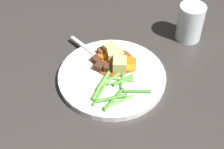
{
  "coord_description": "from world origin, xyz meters",
  "views": [
    {
      "loc": [
        -0.59,
        0.03,
        0.62
      ],
      "look_at": [
        0.0,
        0.0,
        0.02
      ],
      "focal_mm": 54.32,
      "sensor_mm": 36.0,
      "label": 1
    }
  ],
  "objects_px": {
    "carrot_slice_4": "(114,63)",
    "meat_chunk_3": "(108,68)",
    "meat_chunk_0": "(100,66)",
    "potato_chunk_2": "(115,56)",
    "carrot_slice_0": "(102,62)",
    "meat_chunk_2": "(102,51)",
    "dinner_plate": "(112,77)",
    "water_glass": "(190,22)",
    "carrot_slice_3": "(115,50)",
    "meat_chunk_1": "(97,60)",
    "carrot_slice_2": "(104,56)",
    "fork": "(94,53)",
    "carrot_slice_1": "(130,68)",
    "potato_chunk_0": "(111,50)",
    "potato_chunk_1": "(120,65)",
    "carrot_slice_5": "(131,61)"
  },
  "relations": [
    {
      "from": "carrot_slice_4",
      "to": "fork",
      "type": "xyz_separation_m",
      "value": [
        0.04,
        0.05,
        -0.0
      ]
    },
    {
      "from": "meat_chunk_2",
      "to": "carrot_slice_5",
      "type": "bearing_deg",
      "value": -117.31
    },
    {
      "from": "carrot_slice_3",
      "to": "carrot_slice_2",
      "type": "bearing_deg",
      "value": 126.56
    },
    {
      "from": "carrot_slice_3",
      "to": "meat_chunk_0",
      "type": "xyz_separation_m",
      "value": [
        -0.06,
        0.04,
        0.0
      ]
    },
    {
      "from": "carrot_slice_2",
      "to": "meat_chunk_0",
      "type": "bearing_deg",
      "value": 163.21
    },
    {
      "from": "potato_chunk_2",
      "to": "meat_chunk_2",
      "type": "height_order",
      "value": "potato_chunk_2"
    },
    {
      "from": "meat_chunk_0",
      "to": "dinner_plate",
      "type": "bearing_deg",
      "value": -126.68
    },
    {
      "from": "carrot_slice_2",
      "to": "meat_chunk_2",
      "type": "relative_size",
      "value": 1.53
    },
    {
      "from": "potato_chunk_0",
      "to": "carrot_slice_3",
      "type": "bearing_deg",
      "value": -39.99
    },
    {
      "from": "dinner_plate",
      "to": "meat_chunk_2",
      "type": "xyz_separation_m",
      "value": [
        0.08,
        0.02,
        0.02
      ]
    },
    {
      "from": "carrot_slice_3",
      "to": "fork",
      "type": "height_order",
      "value": "carrot_slice_3"
    },
    {
      "from": "meat_chunk_2",
      "to": "meat_chunk_1",
      "type": "bearing_deg",
      "value": 152.45
    },
    {
      "from": "meat_chunk_0",
      "to": "potato_chunk_2",
      "type": "bearing_deg",
      "value": -54.7
    },
    {
      "from": "carrot_slice_2",
      "to": "water_glass",
      "type": "xyz_separation_m",
      "value": [
        0.09,
        -0.24,
        0.03
      ]
    },
    {
      "from": "potato_chunk_1",
      "to": "meat_chunk_2",
      "type": "height_order",
      "value": "potato_chunk_1"
    },
    {
      "from": "meat_chunk_0",
      "to": "meat_chunk_1",
      "type": "bearing_deg",
      "value": 17.01
    },
    {
      "from": "carrot_slice_5",
      "to": "meat_chunk_3",
      "type": "relative_size",
      "value": 1.3
    },
    {
      "from": "carrot_slice_2",
      "to": "meat_chunk_1",
      "type": "height_order",
      "value": "meat_chunk_1"
    },
    {
      "from": "carrot_slice_1",
      "to": "meat_chunk_3",
      "type": "bearing_deg",
      "value": 93.39
    },
    {
      "from": "carrot_slice_0",
      "to": "potato_chunk_0",
      "type": "bearing_deg",
      "value": -40.48
    },
    {
      "from": "carrot_slice_4",
      "to": "meat_chunk_0",
      "type": "bearing_deg",
      "value": 110.47
    },
    {
      "from": "meat_chunk_1",
      "to": "meat_chunk_3",
      "type": "relative_size",
      "value": 1.04
    },
    {
      "from": "meat_chunk_0",
      "to": "meat_chunk_3",
      "type": "bearing_deg",
      "value": -109.91
    },
    {
      "from": "dinner_plate",
      "to": "carrot_slice_1",
      "type": "relative_size",
      "value": 8.83
    },
    {
      "from": "meat_chunk_1",
      "to": "fork",
      "type": "relative_size",
      "value": 0.16
    },
    {
      "from": "meat_chunk_2",
      "to": "fork",
      "type": "bearing_deg",
      "value": 87.77
    },
    {
      "from": "water_glass",
      "to": "carrot_slice_4",
      "type": "bearing_deg",
      "value": 118.62
    },
    {
      "from": "dinner_plate",
      "to": "meat_chunk_2",
      "type": "bearing_deg",
      "value": 15.77
    },
    {
      "from": "carrot_slice_0",
      "to": "meat_chunk_3",
      "type": "height_order",
      "value": "meat_chunk_3"
    },
    {
      "from": "potato_chunk_2",
      "to": "meat_chunk_0",
      "type": "xyz_separation_m",
      "value": [
        -0.03,
        0.04,
        -0.01
      ]
    },
    {
      "from": "carrot_slice_4",
      "to": "fork",
      "type": "bearing_deg",
      "value": 50.15
    },
    {
      "from": "carrot_slice_1",
      "to": "carrot_slice_2",
      "type": "distance_m",
      "value": 0.08
    },
    {
      "from": "carrot_slice_4",
      "to": "meat_chunk_3",
      "type": "distance_m",
      "value": 0.03
    },
    {
      "from": "carrot_slice_5",
      "to": "meat_chunk_2",
      "type": "relative_size",
      "value": 1.36
    },
    {
      "from": "carrot_slice_0",
      "to": "meat_chunk_2",
      "type": "xyz_separation_m",
      "value": [
        0.03,
        -0.0,
        0.0
      ]
    },
    {
      "from": "carrot_slice_1",
      "to": "potato_chunk_2",
      "type": "xyz_separation_m",
      "value": [
        0.03,
        0.04,
        0.01
      ]
    },
    {
      "from": "fork",
      "to": "potato_chunk_1",
      "type": "bearing_deg",
      "value": -133.24
    },
    {
      "from": "carrot_slice_0",
      "to": "fork",
      "type": "xyz_separation_m",
      "value": [
        0.04,
        0.02,
        -0.0
      ]
    },
    {
      "from": "carrot_slice_3",
      "to": "meat_chunk_1",
      "type": "height_order",
      "value": "meat_chunk_1"
    },
    {
      "from": "meat_chunk_1",
      "to": "water_glass",
      "type": "bearing_deg",
      "value": -67.67
    },
    {
      "from": "dinner_plate",
      "to": "potato_chunk_0",
      "type": "distance_m",
      "value": 0.08
    },
    {
      "from": "water_glass",
      "to": "meat_chunk_1",
      "type": "bearing_deg",
      "value": 112.33
    },
    {
      "from": "carrot_slice_3",
      "to": "meat_chunk_1",
      "type": "bearing_deg",
      "value": 127.35
    },
    {
      "from": "dinner_plate",
      "to": "potato_chunk_1",
      "type": "distance_m",
      "value": 0.04
    },
    {
      "from": "meat_chunk_0",
      "to": "meat_chunk_2",
      "type": "xyz_separation_m",
      "value": [
        0.05,
        -0.01,
        0.0
      ]
    },
    {
      "from": "meat_chunk_3",
      "to": "fork",
      "type": "xyz_separation_m",
      "value": [
        0.06,
        0.04,
        -0.01
      ]
    },
    {
      "from": "carrot_slice_1",
      "to": "carrot_slice_2",
      "type": "height_order",
      "value": "carrot_slice_2"
    },
    {
      "from": "carrot_slice_0",
      "to": "potato_chunk_2",
      "type": "distance_m",
      "value": 0.04
    },
    {
      "from": "carrot_slice_5",
      "to": "meat_chunk_0",
      "type": "bearing_deg",
      "value": 102.52
    },
    {
      "from": "potato_chunk_0",
      "to": "meat_chunk_2",
      "type": "bearing_deg",
      "value": 79.12
    }
  ]
}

